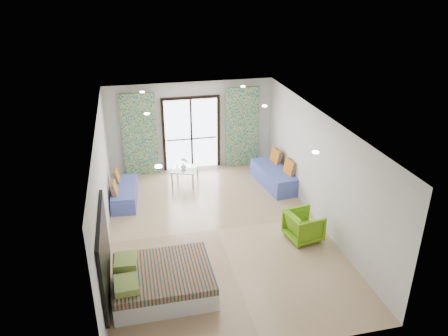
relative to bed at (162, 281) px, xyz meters
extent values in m
cube|color=black|center=(1.48, 5.65, 1.97)|extent=(1.76, 0.08, 0.08)
cube|color=black|center=(0.64, 5.65, 0.83)|extent=(0.08, 0.08, 2.20)
cube|color=black|center=(2.32, 5.65, 0.83)|extent=(0.08, 0.08, 2.20)
cube|color=black|center=(1.48, 5.65, 0.83)|extent=(0.05, 0.06, 2.20)
cube|color=#595451|center=(1.48, 5.67, 0.68)|extent=(1.52, 0.03, 0.04)
cube|color=beige|center=(-0.07, 5.51, 0.98)|extent=(1.00, 0.10, 2.50)
cube|color=beige|center=(3.03, 5.51, 0.98)|extent=(1.00, 0.10, 2.50)
cylinder|color=#FFE0B2|center=(0.08, -0.06, 2.40)|extent=(0.12, 0.12, 0.02)
cylinder|color=#FFE0B2|center=(2.88, -0.06, 2.40)|extent=(0.12, 0.12, 0.02)
cylinder|color=#FFE0B2|center=(0.08, 2.94, 2.40)|extent=(0.12, 0.12, 0.02)
cylinder|color=#FFE0B2|center=(2.88, 2.94, 2.40)|extent=(0.12, 0.12, 0.02)
cylinder|color=#FFE0B2|center=(0.08, 4.94, 2.40)|extent=(0.12, 0.12, 0.02)
cylinder|color=#FFE0B2|center=(2.88, 4.94, 2.40)|extent=(0.12, 0.12, 0.02)
cube|color=black|center=(-0.98, 0.00, 0.78)|extent=(0.06, 2.10, 1.50)
cube|color=silver|center=(-0.99, 1.25, 0.78)|extent=(0.02, 0.10, 0.10)
cube|color=silver|center=(0.03, 0.00, -0.08)|extent=(1.86, 1.49, 0.37)
cube|color=navy|center=(0.03, 0.00, 0.17)|extent=(1.84, 1.52, 0.14)
cube|color=#1D8275|center=(-0.64, -0.35, 0.31)|extent=(0.44, 0.53, 0.13)
cube|color=#1D8275|center=(-0.64, 0.35, 0.31)|extent=(0.45, 0.54, 0.13)
cube|color=#4958AE|center=(-0.62, 3.87, -0.09)|extent=(0.74, 1.63, 0.35)
cube|color=#4958AE|center=(-0.62, 3.87, 0.13)|extent=(0.72, 1.60, 0.09)
cube|color=navy|center=(-0.87, 3.52, 0.33)|extent=(0.21, 0.41, 0.37)
cube|color=navy|center=(-0.82, 4.26, 0.33)|extent=(0.21, 0.41, 0.37)
cube|color=#4958AE|center=(3.58, 3.93, -0.07)|extent=(0.93, 1.90, 0.41)
cube|color=#4958AE|center=(3.58, 3.93, 0.19)|extent=(0.91, 1.86, 0.10)
cube|color=navy|center=(3.88, 3.54, 0.42)|extent=(0.26, 0.48, 0.42)
cube|color=navy|center=(3.77, 4.39, 0.42)|extent=(0.26, 0.48, 0.42)
cylinder|color=silver|center=(0.70, 4.44, -0.04)|extent=(0.07, 0.07, 0.45)
cylinder|color=silver|center=(1.27, 4.22, -0.04)|extent=(0.07, 0.07, 0.45)
cylinder|color=silver|center=(0.93, 5.00, -0.04)|extent=(0.07, 0.07, 0.45)
cylinder|color=silver|center=(1.49, 4.78, -0.04)|extent=(0.07, 0.07, 0.45)
cube|color=#8CA59E|center=(1.10, 4.61, 0.18)|extent=(0.90, 0.90, 0.02)
sphere|color=white|center=(1.15, 4.59, 0.42)|extent=(0.08, 0.08, 0.08)
sphere|color=white|center=(1.12, 4.66, 0.45)|extent=(0.08, 0.08, 0.08)
sphere|color=white|center=(1.04, 4.63, 0.47)|extent=(0.08, 0.08, 0.08)
sphere|color=white|center=(1.08, 4.56, 0.49)|extent=(0.08, 0.08, 0.08)
imported|color=white|center=(1.07, 4.63, 0.27)|extent=(0.18, 0.19, 0.16)
imported|color=#6AA815|center=(3.32, 1.13, 0.11)|extent=(0.79, 0.83, 0.75)
camera|label=1|loc=(-0.33, -6.75, 5.37)|focal=35.00mm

